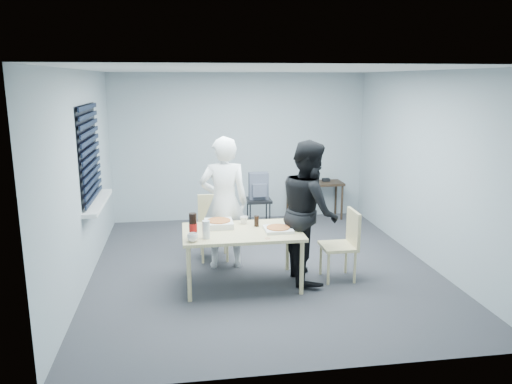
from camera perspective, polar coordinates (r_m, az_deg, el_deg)
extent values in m
plane|color=#333238|center=(6.83, 0.82, -8.57)|extent=(5.00, 5.00, 0.00)
plane|color=white|center=(6.36, 0.89, 13.82)|extent=(5.00, 5.00, 0.00)
plane|color=#9FABB2|center=(8.91, -1.81, 5.13)|extent=(4.50, 0.00, 4.50)
plane|color=#9FABB2|center=(4.09, 6.67, -4.14)|extent=(4.50, 0.00, 4.50)
plane|color=#9FABB2|center=(6.49, -19.14, 1.55)|extent=(0.00, 5.00, 5.00)
plane|color=#9FABB2|center=(7.19, 18.86, 2.60)|extent=(0.00, 5.00, 5.00)
plane|color=black|center=(6.84, -18.59, 4.26)|extent=(0.00, 1.30, 1.30)
cube|color=black|center=(6.83, -18.34, 4.27)|extent=(0.04, 1.30, 1.25)
cube|color=silver|center=(6.95, -17.59, -1.14)|extent=(0.18, 1.42, 0.05)
cube|color=beige|center=(6.06, -1.61, -4.60)|extent=(1.43, 0.90, 0.04)
cylinder|color=beige|center=(5.76, -7.65, -9.31)|extent=(0.05, 0.05, 0.66)
cylinder|color=beige|center=(6.50, -7.80, -6.72)|extent=(0.05, 0.05, 0.66)
cylinder|color=beige|center=(5.92, 5.25, -8.63)|extent=(0.05, 0.05, 0.66)
cylinder|color=beige|center=(6.64, 3.63, -6.20)|extent=(0.05, 0.05, 0.66)
cube|color=beige|center=(7.03, -4.83, -4.26)|extent=(0.42, 0.42, 0.04)
cube|color=beige|center=(7.15, -4.98, -1.98)|extent=(0.42, 0.04, 0.44)
cylinder|color=beige|center=(6.93, -6.11, -6.50)|extent=(0.03, 0.03, 0.41)
cylinder|color=beige|center=(7.25, -6.24, -5.62)|extent=(0.03, 0.03, 0.41)
cylinder|color=beige|center=(6.95, -3.29, -6.38)|extent=(0.03, 0.03, 0.41)
cylinder|color=beige|center=(7.27, -3.55, -5.51)|extent=(0.03, 0.03, 0.41)
cube|color=beige|center=(6.39, 9.36, -6.16)|extent=(0.42, 0.42, 0.04)
cube|color=beige|center=(6.37, 11.07, -4.00)|extent=(0.04, 0.42, 0.44)
cylinder|color=beige|center=(6.26, 8.27, -8.70)|extent=(0.03, 0.03, 0.41)
cylinder|color=beige|center=(6.57, 7.41, -7.64)|extent=(0.03, 0.03, 0.41)
cylinder|color=beige|center=(6.37, 11.24, -8.46)|extent=(0.03, 0.03, 0.41)
cylinder|color=beige|center=(6.67, 10.25, -7.43)|extent=(0.03, 0.03, 0.41)
imported|color=white|center=(6.61, -3.68, -1.25)|extent=(0.65, 0.42, 1.77)
imported|color=black|center=(6.23, 6.08, -2.17)|extent=(0.47, 0.86, 1.77)
cube|color=#352718|center=(9.06, 6.74, 0.98)|extent=(1.00, 0.45, 0.04)
cylinder|color=#352718|center=(8.85, 4.12, -1.46)|extent=(0.04, 0.04, 0.62)
cylinder|color=#352718|center=(9.20, 3.62, -0.91)|extent=(0.04, 0.04, 0.62)
cylinder|color=#352718|center=(9.10, 9.79, -1.23)|extent=(0.04, 0.04, 0.62)
cylinder|color=#352718|center=(9.44, 9.10, -0.70)|extent=(0.04, 0.04, 0.62)
cube|color=black|center=(8.22, 0.29, -0.94)|extent=(0.40, 0.40, 0.04)
cylinder|color=black|center=(8.11, -0.66, -3.16)|extent=(0.04, 0.04, 0.51)
cylinder|color=black|center=(8.42, -0.97, -2.57)|extent=(0.04, 0.04, 0.51)
cylinder|color=black|center=(8.16, 1.58, -3.07)|extent=(0.04, 0.04, 0.51)
cylinder|color=black|center=(8.46, 1.19, -2.48)|extent=(0.04, 0.04, 0.51)
cube|color=slate|center=(8.16, 0.29, 0.71)|extent=(0.31, 0.17, 0.44)
cube|color=slate|center=(8.06, 0.42, 0.18)|extent=(0.23, 0.06, 0.21)
cube|color=white|center=(6.22, -4.27, -3.80)|extent=(0.34, 0.34, 0.04)
cube|color=white|center=(6.21, -4.28, -3.48)|extent=(0.34, 0.34, 0.04)
cylinder|color=#CC7F38|center=(6.20, -4.28, -3.26)|extent=(0.29, 0.29, 0.01)
cube|color=white|center=(6.05, 2.54, -4.28)|extent=(0.33, 0.33, 0.04)
cylinder|color=#CC7F38|center=(6.04, 2.55, -4.06)|extent=(0.28, 0.28, 0.01)
imported|color=white|center=(5.68, -7.25, -5.18)|extent=(0.17, 0.17, 0.10)
imported|color=white|center=(6.32, -1.37, -3.22)|extent=(0.10, 0.10, 0.09)
cylinder|color=black|center=(6.20, 0.06, -3.34)|extent=(0.06, 0.06, 0.14)
cylinder|color=black|center=(5.76, -7.20, -3.87)|extent=(0.09, 0.09, 0.30)
cylinder|color=red|center=(5.77, -7.20, -4.06)|extent=(0.09, 0.09, 0.10)
cylinder|color=silver|center=(5.76, -5.73, -4.29)|extent=(0.10, 0.10, 0.21)
torus|color=red|center=(5.75, 1.31, -5.33)|extent=(0.07, 0.07, 0.00)
cube|color=white|center=(9.03, 5.82, 1.12)|extent=(0.33, 0.37, 0.01)
cube|color=black|center=(9.16, 8.01, 1.39)|extent=(0.14, 0.11, 0.06)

